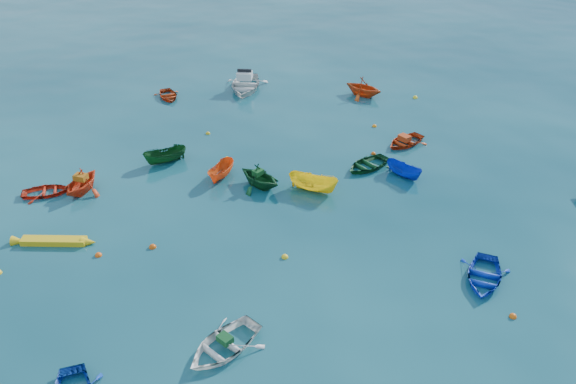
{
  "coord_description": "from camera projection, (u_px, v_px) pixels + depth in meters",
  "views": [
    {
      "loc": [
        -3.36,
        -21.65,
        17.13
      ],
      "look_at": [
        0.0,
        5.0,
        0.4
      ],
      "focal_mm": 35.0,
      "sensor_mm": 36.0,
      "label": 1
    }
  ],
  "objects": [
    {
      "name": "dinghy_orange_w",
      "position": [
        83.0,
        191.0,
        32.47
      ],
      "size": [
        3.38,
        3.58,
        1.5
      ],
      "primitive_type": "imported",
      "rotation": [
        0.0,
        0.0,
        -0.4
      ],
      "color": "red",
      "rests_on": "ground"
    },
    {
      "name": "buoy_or_d",
      "position": [
        373.0,
        154.0,
        36.36
      ],
      "size": [
        0.31,
        0.31,
        0.31
      ],
      "primitive_type": "sphere",
      "color": "#DD520C",
      "rests_on": "ground"
    },
    {
      "name": "buoy_or_a",
      "position": [
        99.0,
        256.0,
        27.41
      ],
      "size": [
        0.35,
        0.35,
        0.35
      ],
      "primitive_type": "sphere",
      "color": "#F7540D",
      "rests_on": "ground"
    },
    {
      "name": "kayak_yellow",
      "position": [
        55.0,
        243.0,
        28.25
      ],
      "size": [
        3.99,
        1.16,
        0.4
      ],
      "primitive_type": null,
      "rotation": [
        0.0,
        0.0,
        1.42
      ],
      "color": "yellow",
      "rests_on": "ground"
    },
    {
      "name": "dinghy_green_e",
      "position": [
        367.0,
        167.0,
        34.85
      ],
      "size": [
        3.82,
        3.53,
        0.65
      ],
      "primitive_type": "imported",
      "rotation": [
        0.0,
        0.0,
        -1.02
      ],
      "color": "#0F441F",
      "rests_on": "ground"
    },
    {
      "name": "buoy_ye_c",
      "position": [
        227.0,
        159.0,
        35.81
      ],
      "size": [
        0.32,
        0.32,
        0.32
      ],
      "primitive_type": "sphere",
      "color": "gold",
      "rests_on": "ground"
    },
    {
      "name": "buoy_ye_e",
      "position": [
        415.0,
        98.0,
        44.36
      ],
      "size": [
        0.38,
        0.38,
        0.38
      ],
      "primitive_type": "sphere",
      "color": "yellow",
      "rests_on": "ground"
    },
    {
      "name": "tarp_green_a",
      "position": [
        225.0,
        339.0,
        22.14
      ],
      "size": [
        0.71,
        0.73,
        0.28
      ],
      "primitive_type": "cube",
      "rotation": [
        0.0,
        0.0,
        -0.86
      ],
      "color": "#134D21",
      "rests_on": "dinghy_white_near"
    },
    {
      "name": "dinghy_orange_far",
      "position": [
        363.0,
        96.0,
        44.77
      ],
      "size": [
        4.08,
        4.07,
        1.63
      ],
      "primitive_type": "imported",
      "rotation": [
        0.0,
        0.0,
        0.81
      ],
      "color": "#D34813",
      "rests_on": "ground"
    },
    {
      "name": "sampan_yellow_mid",
      "position": [
        313.0,
        191.0,
        32.53
      ],
      "size": [
        3.17,
        2.5,
        1.16
      ],
      "primitive_type": "imported",
      "rotation": [
        0.0,
        0.0,
        1.04
      ],
      "color": "yellow",
      "rests_on": "ground"
    },
    {
      "name": "tarp_orange_b",
      "position": [
        404.0,
        138.0,
        37.26
      ],
      "size": [
        0.88,
        0.93,
        0.36
      ],
      "primitive_type": "cube",
      "rotation": [
        0.0,
        0.0,
        -1.0
      ],
      "color": "#C93E14",
      "rests_on": "dinghy_red_ne"
    },
    {
      "name": "ground",
      "position": [
        301.0,
        252.0,
        27.65
      ],
      "size": [
        160.0,
        160.0,
        0.0
      ],
      "primitive_type": "plane",
      "color": "#093744",
      "rests_on": "ground"
    },
    {
      "name": "sampan_orange_n",
      "position": [
        222.0,
        177.0,
        33.82
      ],
      "size": [
        2.11,
        2.72,
        1.0
      ],
      "primitive_type": "imported",
      "rotation": [
        0.0,
        0.0,
        -0.51
      ],
      "color": "#F15716",
      "rests_on": "ground"
    },
    {
      "name": "dinghy_red_ne",
      "position": [
        405.0,
        144.0,
        37.57
      ],
      "size": [
        3.69,
        3.44,
        0.62
      ],
      "primitive_type": "imported",
      "rotation": [
        0.0,
        0.0,
        -1.0
      ],
      "color": "red",
      "rests_on": "ground"
    },
    {
      "name": "dinghy_green_n",
      "position": [
        260.0,
        186.0,
        32.96
      ],
      "size": [
        3.75,
        3.78,
        1.51
      ],
      "primitive_type": "imported",
      "rotation": [
        0.0,
        0.0,
        0.73
      ],
      "color": "#114A21",
      "rests_on": "ground"
    },
    {
      "name": "buoy_ye_a",
      "position": [
        285.0,
        257.0,
        27.29
      ],
      "size": [
        0.34,
        0.34,
        0.34
      ],
      "primitive_type": "sphere",
      "color": "yellow",
      "rests_on": "ground"
    },
    {
      "name": "buoy_or_e",
      "position": [
        374.0,
        127.0,
        39.89
      ],
      "size": [
        0.33,
        0.33,
        0.33
      ],
      "primitive_type": "sphere",
      "color": "orange",
      "rests_on": "ground"
    },
    {
      "name": "buoy_or_c",
      "position": [
        153.0,
        247.0,
        27.96
      ],
      "size": [
        0.37,
        0.37,
        0.37
      ],
      "primitive_type": "sphere",
      "color": "#D24D0B",
      "rests_on": "ground"
    },
    {
      "name": "buoy_or_b",
      "position": [
        513.0,
        317.0,
        23.87
      ],
      "size": [
        0.32,
        0.32,
        0.32
      ],
      "primitive_type": "sphere",
      "color": "#F05D0D",
      "rests_on": "ground"
    },
    {
      "name": "dinghy_blue_se",
      "position": [
        483.0,
        280.0,
        25.9
      ],
      "size": [
        3.58,
        3.94,
        0.67
      ],
      "primitive_type": "imported",
      "rotation": [
        0.0,
        0.0,
        -0.5
      ],
      "color": "#0F37BC",
      "rests_on": "ground"
    },
    {
      "name": "sampan_blue_far",
      "position": [
        403.0,
        176.0,
        33.95
      ],
      "size": [
        2.21,
        2.55,
        0.96
      ],
      "primitive_type": "imported",
      "rotation": [
        0.0,
        0.0,
        0.63
      ],
      "color": "#0E2CB1",
      "rests_on": "ground"
    },
    {
      "name": "buoy_ye_d",
      "position": [
        208.0,
        134.0,
        38.89
      ],
      "size": [
        0.32,
        0.32,
        0.32
      ],
      "primitive_type": "sphere",
      "color": "gold",
      "rests_on": "ground"
    },
    {
      "name": "motorboat_white",
      "position": [
        245.0,
        89.0,
        45.97
      ],
      "size": [
        4.37,
        5.45,
        1.61
      ],
      "primitive_type": "imported",
      "rotation": [
        0.0,
        0.0,
        -0.2
      ],
      "color": "silver",
      "rests_on": "ground"
    },
    {
      "name": "dinghy_red_nw",
      "position": [
        47.0,
        194.0,
        32.23
      ],
      "size": [
        2.93,
        2.26,
        0.56
      ],
      "primitive_type": "imported",
      "rotation": [
        0.0,
        0.0,
        1.7
      ],
      "color": "red",
      "rests_on": "ground"
    },
    {
      "name": "tarp_orange_a",
      "position": [
        81.0,
        177.0,
        32.03
      ],
      "size": [
        0.86,
        0.77,
        0.34
      ],
      "primitive_type": "cube",
      "rotation": [
        0.0,
        0.0,
        -0.4
      ],
      "color": "#B56212",
      "rests_on": "dinghy_orange_w"
    },
    {
      "name": "dinghy_white_near",
      "position": [
        224.0,
        349.0,
        22.34
      ],
      "size": [
        4.16,
        4.05,
        0.7
      ],
      "primitive_type": "imported",
      "rotation": [
        0.0,
        0.0,
        -0.86
      ],
      "color": "white",
      "rests_on": "ground"
    },
    {
      "name": "tarp_green_b",
      "position": [
        258.0,
        172.0,
        32.54
      ],
      "size": [
        0.75,
        0.74,
        0.29
      ],
      "primitive_type": "cube",
      "rotation": [
        0.0,
        0.0,
        0.73
      ],
      "color": "#134F1D",
      "rests_on": "dinghy_green_n"
    },
    {
      "name": "dinghy_red_far",
      "position": [
        168.0,
        98.0,
        44.42
      ],
      "size": [
        2.65,
        3.21,
        0.58
      ],
      "primitive_type": "imported",
      "rotation": [
        0.0,
        0.0,
        0.26
      ],
      "color": "#AD310E",
      "rests_on": "ground"
    },
    {
      "name": "sampan_green_far",
      "position": [
        166.0,
        162.0,
        35.41
      ],
      "size": [
        2.97,
        1.98,
        1.08
      ],
      "primitive_type": "imported",
      "rotation": [
        0.0,
        0.0,
        -1.2
      ],
      "color": "#0F4319",
      "rests_on": "ground"
    }
  ]
}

